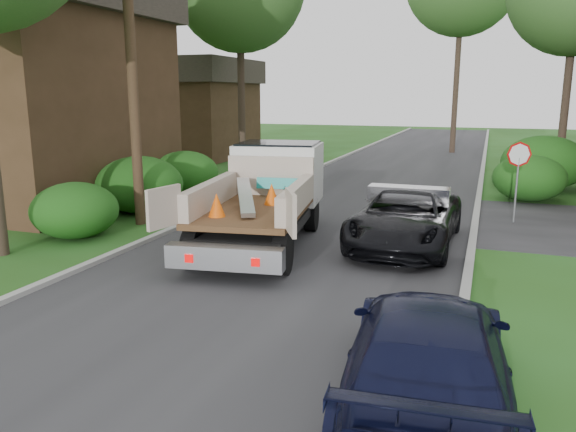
% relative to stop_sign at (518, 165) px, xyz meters
% --- Properties ---
extents(ground, '(120.00, 120.00, 0.00)m').
position_rel_stop_sign_xyz_m(ground, '(-5.20, -9.00, -1.78)').
color(ground, '#254E16').
rests_on(ground, ground).
extents(road, '(8.00, 90.00, 0.02)m').
position_rel_stop_sign_xyz_m(road, '(-5.20, 1.00, -1.77)').
color(road, '#28282B').
rests_on(road, ground).
extents(curb_left, '(0.20, 90.00, 0.12)m').
position_rel_stop_sign_xyz_m(curb_left, '(-9.30, 1.00, -1.72)').
color(curb_left, '#9E9E99').
rests_on(curb_left, ground).
extents(curb_right, '(0.20, 90.00, 0.12)m').
position_rel_stop_sign_xyz_m(curb_right, '(-1.10, 1.00, -1.72)').
color(curb_right, '#9E9E99').
rests_on(curb_right, ground).
extents(stop_sign, '(0.71, 0.32, 2.48)m').
position_rel_stop_sign_xyz_m(stop_sign, '(0.00, 0.00, 0.00)').
color(stop_sign, slate).
rests_on(stop_sign, ground).
extents(utility_pole, '(2.42, 1.25, 10.00)m').
position_rel_stop_sign_xyz_m(utility_pole, '(-10.68, -4.02, 3.40)').
color(utility_pole, '#382619').
rests_on(utility_pole, ground).
extents(house_left_near, '(9.72, 8.64, 8.40)m').
position_rel_stop_sign_xyz_m(house_left_near, '(-17.20, -2.00, 2.50)').
color(house_left_near, '#3A2617').
rests_on(house_left_near, ground).
extents(house_left_far, '(7.56, 7.56, 6.00)m').
position_rel_stop_sign_xyz_m(house_left_far, '(-18.70, 13.00, 1.27)').
color(house_left_far, '#3A2617').
rests_on(house_left_far, ground).
extents(hedge_left_a, '(2.34, 2.34, 1.53)m').
position_rel_stop_sign_xyz_m(hedge_left_a, '(-11.40, -6.00, -1.01)').
color(hedge_left_a, '#1D4710').
rests_on(hedge_left_a, ground).
extents(hedge_left_b, '(2.86, 2.86, 1.87)m').
position_rel_stop_sign_xyz_m(hedge_left_b, '(-11.70, -2.50, -0.84)').
color(hedge_left_b, '#1D4710').
rests_on(hedge_left_b, ground).
extents(hedge_left_c, '(2.60, 2.60, 1.70)m').
position_rel_stop_sign_xyz_m(hedge_left_c, '(-12.00, 1.00, -0.93)').
color(hedge_left_c, '#1D4710').
rests_on(hedge_left_c, ground).
extents(hedge_right_a, '(2.60, 2.60, 1.70)m').
position_rel_stop_sign_xyz_m(hedge_right_a, '(0.60, 4.00, -0.93)').
color(hedge_right_a, '#1D4710').
rests_on(hedge_right_a, ground).
extents(hedge_right_b, '(3.38, 3.38, 2.21)m').
position_rel_stop_sign_xyz_m(hedge_right_b, '(1.30, 7.00, -0.67)').
color(hedge_right_b, '#1D4710').
rests_on(hedge_right_b, ground).
extents(flatbed_truck, '(3.69, 6.93, 2.50)m').
position_rel_stop_sign_xyz_m(flatbed_truck, '(-6.43, -4.12, -0.42)').
color(flatbed_truck, black).
rests_on(flatbed_truck, ground).
extents(black_pickup, '(2.59, 5.36, 1.47)m').
position_rel_stop_sign_xyz_m(black_pickup, '(-2.76, -3.80, -1.04)').
color(black_pickup, black).
rests_on(black_pickup, ground).
extents(navy_suv, '(2.39, 5.06, 1.43)m').
position_rel_stop_sign_xyz_m(navy_suv, '(-1.40, -11.50, -1.06)').
color(navy_suv, black).
rests_on(navy_suv, ground).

